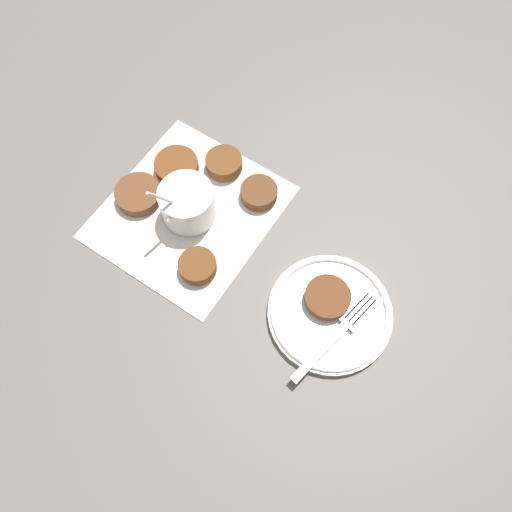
% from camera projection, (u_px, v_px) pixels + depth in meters
% --- Properties ---
extents(ground_plane, '(4.00, 4.00, 0.00)m').
position_uv_depth(ground_plane, '(184.00, 204.00, 0.81)').
color(ground_plane, '#605B56').
extents(napkin, '(0.29, 0.27, 0.00)m').
position_uv_depth(napkin, '(189.00, 212.00, 0.81)').
color(napkin, silver).
rests_on(napkin, ground_plane).
extents(sauce_bowl, '(0.10, 0.09, 0.12)m').
position_uv_depth(sauce_bowl, '(188.00, 205.00, 0.78)').
color(sauce_bowl, white).
rests_on(sauce_bowl, napkin).
extents(fritter_0, '(0.06, 0.06, 0.02)m').
position_uv_depth(fritter_0, '(259.00, 193.00, 0.81)').
color(fritter_0, brown).
rests_on(fritter_0, napkin).
extents(fritter_1, '(0.07, 0.07, 0.02)m').
position_uv_depth(fritter_1, '(177.00, 166.00, 0.83)').
color(fritter_1, brown).
rests_on(fritter_1, napkin).
extents(fritter_2, '(0.06, 0.06, 0.02)m').
position_uv_depth(fritter_2, '(224.00, 163.00, 0.83)').
color(fritter_2, brown).
rests_on(fritter_2, napkin).
extents(fritter_3, '(0.07, 0.07, 0.02)m').
position_uv_depth(fritter_3, '(138.00, 194.00, 0.81)').
color(fritter_3, brown).
rests_on(fritter_3, napkin).
extents(fritter_4, '(0.06, 0.06, 0.02)m').
position_uv_depth(fritter_4, '(198.00, 266.00, 0.76)').
color(fritter_4, brown).
rests_on(fritter_4, napkin).
extents(serving_plate, '(0.18, 0.18, 0.02)m').
position_uv_depth(serving_plate, '(330.00, 313.00, 0.73)').
color(serving_plate, white).
rests_on(serving_plate, ground_plane).
extents(fritter_on_plate, '(0.07, 0.07, 0.01)m').
position_uv_depth(fritter_on_plate, '(328.00, 297.00, 0.72)').
color(fritter_on_plate, brown).
rests_on(fritter_on_plate, serving_plate).
extents(fork, '(0.18, 0.06, 0.00)m').
position_uv_depth(fork, '(345.00, 326.00, 0.71)').
color(fork, silver).
rests_on(fork, serving_plate).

